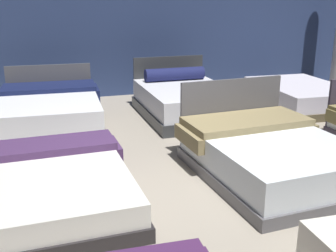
% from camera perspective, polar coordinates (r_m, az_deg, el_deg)
% --- Properties ---
extents(ground_plane, '(18.00, 18.00, 0.02)m').
position_cam_1_polar(ground_plane, '(4.44, 1.54, -10.06)').
color(ground_plane, gray).
extents(showroom_back_wall, '(18.00, 0.06, 3.50)m').
position_cam_1_polar(showroom_back_wall, '(8.77, -9.46, 15.27)').
color(showroom_back_wall, navy).
rests_on(showroom_back_wall, ground_plane).
extents(bed_5, '(1.59, 2.02, 0.45)m').
position_cam_1_polar(bed_5, '(4.41, -15.14, -7.94)').
color(bed_5, black).
rests_on(bed_5, ground_plane).
extents(bed_6, '(1.74, 2.12, 1.00)m').
position_cam_1_polar(bed_6, '(5.02, 13.76, -3.80)').
color(bed_6, '#525055').
rests_on(bed_6, ground_plane).
extents(bed_9, '(1.73, 2.21, 0.88)m').
position_cam_1_polar(bed_9, '(6.94, -15.97, 1.97)').
color(bed_9, '#505053').
rests_on(bed_9, ground_plane).
extents(bed_10, '(1.51, 2.09, 0.94)m').
position_cam_1_polar(bed_10, '(7.35, 2.38, 3.54)').
color(bed_10, '#303234').
rests_on(bed_10, ground_plane).
extents(bed_11, '(1.57, 2.17, 0.44)m').
position_cam_1_polar(bed_11, '(8.40, 17.76, 4.02)').
color(bed_11, brown).
rests_on(bed_11, ground_plane).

